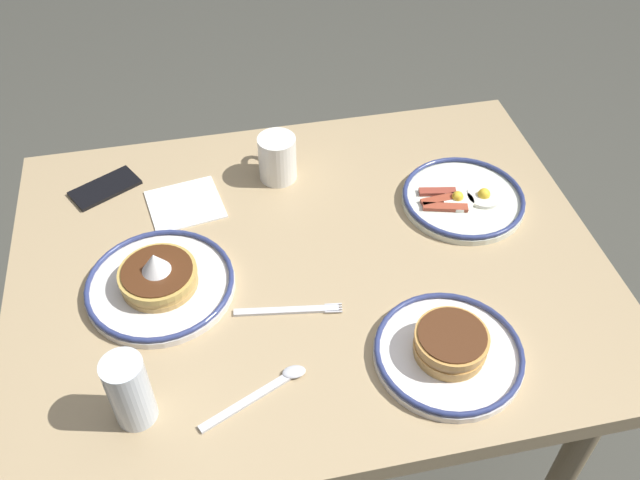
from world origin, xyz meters
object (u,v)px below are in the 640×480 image
Objects in this scene: plate_far_companion at (160,282)px; drinking_glass at (130,393)px; plate_near_main at (463,199)px; coffee_mug at (277,157)px; plate_center_pancakes at (449,350)px; tea_spoon at (268,388)px; fork_near at (289,310)px; paper_napkin at (185,204)px; cell_phone at (105,188)px.

drinking_glass is at bearing 79.41° from plate_far_companion.
coffee_mug reaches higher than plate_near_main.
plate_center_pancakes is at bearing 111.05° from coffee_mug.
drinking_glass is 0.22m from tea_spoon.
plate_center_pancakes reaches higher than fork_near.
paper_napkin is at bearing -11.15° from plate_near_main.
plate_far_companion reaches higher than plate_near_main.
coffee_mug is at bearing -165.10° from paper_napkin.
fork_near is (-0.23, 0.10, -0.02)m from plate_far_companion.
drinking_glass is at bearing 0.74° from tea_spoon.
fork_near is 0.17m from tea_spoon.
tea_spoon is at bearing 68.27° from fork_near.
plate_near_main is 0.79m from drinking_glass.
cell_phone is (0.75, -0.20, -0.01)m from plate_near_main.
coffee_mug is 0.63m from drinking_glass.
plate_far_companion reaches higher than fork_near.
paper_napkin is (0.21, 0.06, -0.05)m from coffee_mug.
drinking_glass reaches higher than plate_near_main.
plate_far_companion is 1.41× the size of fork_near.
plate_near_main reaches higher than tea_spoon.
paper_napkin is (0.58, -0.11, -0.01)m from plate_near_main.
cell_phone is at bearing -51.33° from fork_near.
fork_near reaches higher than paper_napkin.
tea_spoon reaches higher than cell_phone.
coffee_mug is (-0.27, -0.28, 0.03)m from plate_far_companion.
plate_center_pancakes is 1.73× the size of paper_napkin.
plate_near_main is 0.60m from tea_spoon.
drinking_glass is 0.97× the size of cell_phone.
coffee_mug is at bearing -133.63° from plate_far_companion.
coffee_mug is at bearing -96.36° from fork_near.
cell_phone is at bearing -44.37° from plate_center_pancakes.
coffee_mug is 0.85× the size of drinking_glass.
fork_near is at bearing 99.97° from cell_phone.
plate_center_pancakes is 0.64m from paper_napkin.
cell_phone is at bearing -71.19° from plate_far_companion.
plate_near_main is at bearing -170.02° from plate_far_companion.
coffee_mug is 0.55m from tea_spoon.
plate_center_pancakes is 0.31m from tea_spoon.
tea_spoon is at bearing -179.26° from drinking_glass.
paper_napkin is at bearing 123.90° from cell_phone.
cell_phone is at bearing -27.39° from paper_napkin.
fork_near is at bearing -149.99° from drinking_glass.
coffee_mug reaches higher than paper_napkin.
fork_near is at bearing 83.64° from coffee_mug.
fork_near is at bearing -31.72° from plate_center_pancakes.
fork_near is at bearing -111.73° from tea_spoon.
plate_near_main is 0.65m from plate_far_companion.
drinking_glass is at bearing 59.69° from coffee_mug.
plate_far_companion is 0.33m from cell_phone.
coffee_mug is (0.37, -0.17, 0.04)m from plate_near_main.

